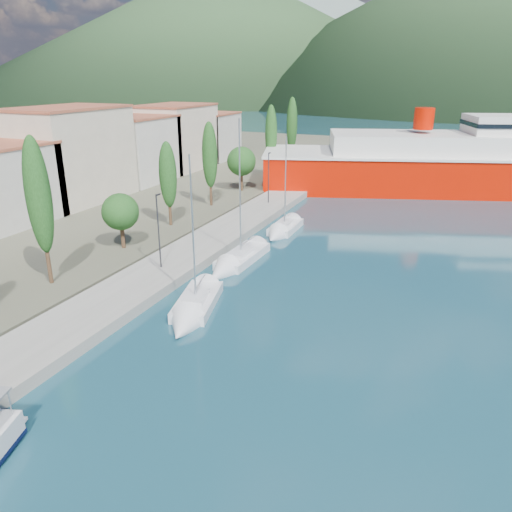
% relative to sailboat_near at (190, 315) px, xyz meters
% --- Properties ---
extents(ground, '(1400.00, 1400.00, 0.00)m').
position_rel_sailboat_near_xyz_m(ground, '(2.97, 110.46, -0.32)').
color(ground, '#1A4554').
extents(quay, '(5.00, 88.00, 0.80)m').
position_rel_sailboat_near_xyz_m(quay, '(-6.03, 16.46, 0.08)').
color(quay, gray).
rests_on(quay, ground).
extents(land_strip, '(70.00, 148.00, 0.70)m').
position_rel_sailboat_near_xyz_m(land_strip, '(-44.03, 26.46, 0.03)').
color(land_strip, '#565644').
rests_on(land_strip, ground).
extents(town_buildings, '(9.20, 69.20, 11.30)m').
position_rel_sailboat_near_xyz_m(town_buildings, '(-29.03, 27.37, 5.25)').
color(town_buildings, beige).
rests_on(town_buildings, land_strip).
extents(tree_row, '(3.86, 64.62, 11.40)m').
position_rel_sailboat_near_xyz_m(tree_row, '(-12.05, 23.87, 5.64)').
color(tree_row, '#47301E').
rests_on(tree_row, land_strip).
extents(lamp_posts, '(0.15, 46.04, 6.06)m').
position_rel_sailboat_near_xyz_m(lamp_posts, '(-6.03, 6.24, 3.77)').
color(lamp_posts, '#2D2D33').
rests_on(lamp_posts, quay).
extents(sailboat_near, '(4.47, 8.60, 11.85)m').
position_rel_sailboat_near_xyz_m(sailboat_near, '(0.00, 0.00, 0.00)').
color(sailboat_near, silver).
rests_on(sailboat_near, ground).
extents(sailboat_mid, '(2.65, 9.28, 13.27)m').
position_rel_sailboat_near_xyz_m(sailboat_mid, '(-1.52, 9.55, 0.00)').
color(sailboat_mid, silver).
rests_on(sailboat_mid, ground).
extents(sailboat_far, '(2.46, 7.36, 10.76)m').
position_rel_sailboat_near_xyz_m(sailboat_far, '(-1.01, 19.97, -0.01)').
color(sailboat_far, silver).
rests_on(sailboat_far, ground).
extents(ferry, '(61.02, 30.80, 11.93)m').
position_rel_sailboat_near_xyz_m(ferry, '(17.51, 50.38, 3.31)').
color(ferry, '#C41100').
rests_on(ferry, ground).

